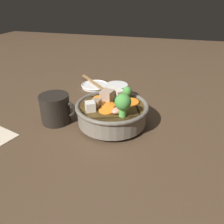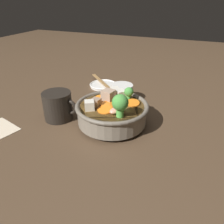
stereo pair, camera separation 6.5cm
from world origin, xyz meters
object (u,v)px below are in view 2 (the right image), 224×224
(side_saucer, at_px, (103,85))
(chopsticks_pair, at_px, (103,83))
(tea_cup, at_px, (122,93))
(dark_mug, at_px, (58,106))
(stirfry_bowl, at_px, (112,111))

(side_saucer, bearing_deg, chopsticks_pair, -90.00)
(tea_cup, distance_m, dark_mug, 0.24)
(side_saucer, xyz_separation_m, dark_mug, (-0.02, -0.30, 0.04))
(stirfry_bowl, bearing_deg, tea_cup, 100.36)
(dark_mug, distance_m, chopsticks_pair, 0.30)
(side_saucer, xyz_separation_m, tea_cup, (0.12, -0.10, 0.03))
(stirfry_bowl, height_order, chopsticks_pair, stirfry_bowl)
(tea_cup, bearing_deg, stirfry_bowl, -79.64)
(stirfry_bowl, relative_size, chopsticks_pair, 1.18)
(side_saucer, distance_m, tea_cup, 0.16)
(stirfry_bowl, height_order, dark_mug, stirfry_bowl)
(stirfry_bowl, height_order, tea_cup, stirfry_bowl)
(chopsticks_pair, bearing_deg, stirfry_bowl, -60.23)
(side_saucer, xyz_separation_m, chopsticks_pair, (0.00, -0.00, 0.01))
(dark_mug, height_order, chopsticks_pair, dark_mug)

